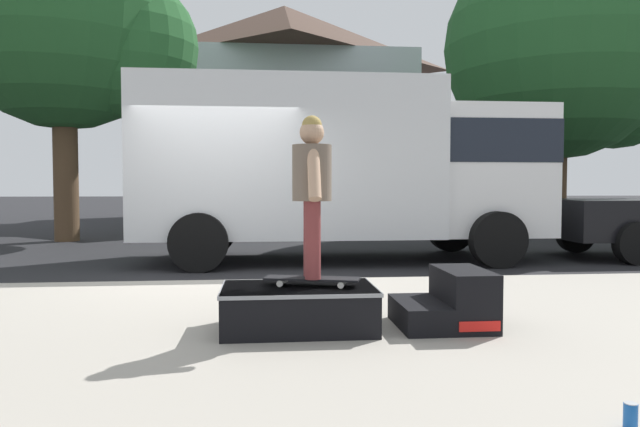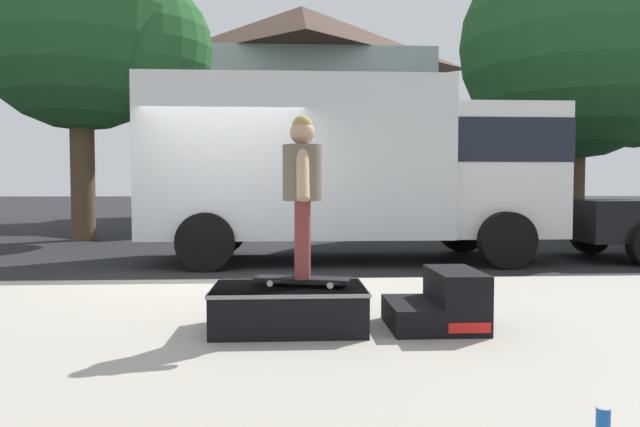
# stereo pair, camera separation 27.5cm
# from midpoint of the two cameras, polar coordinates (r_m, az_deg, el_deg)

# --- Properties ---
(ground_plane) EXTENTS (140.00, 140.00, 0.00)m
(ground_plane) POSITION_cam_midpoint_polar(r_m,az_deg,el_deg) (7.93, -9.39, -6.73)
(ground_plane) COLOR black
(sidewalk_slab) EXTENTS (50.00, 5.00, 0.12)m
(sidewalk_slab) POSITION_cam_midpoint_polar(r_m,az_deg,el_deg) (5.01, -13.19, -11.63)
(sidewalk_slab) COLOR #A8A093
(sidewalk_slab) RESTS_ON ground
(skate_box) EXTENTS (1.25, 0.77, 0.36)m
(skate_box) POSITION_cam_midpoint_polar(r_m,az_deg,el_deg) (4.77, -1.44, -9.18)
(skate_box) COLOR black
(skate_box) RESTS_ON sidewalk_slab
(kicker_ramp) EXTENTS (0.75, 0.75, 0.48)m
(kicker_ramp) POSITION_cam_midpoint_polar(r_m,az_deg,el_deg) (4.97, 13.56, -8.70)
(kicker_ramp) COLOR black
(kicker_ramp) RESTS_ON sidewalk_slab
(skateboard) EXTENTS (0.81, 0.39, 0.07)m
(skateboard) POSITION_cam_midpoint_polar(r_m,az_deg,el_deg) (4.75, -0.09, -6.50)
(skateboard) COLOR black
(skateboard) RESTS_ON skate_box
(skater_kid) EXTENTS (0.32, 0.68, 1.32)m
(skater_kid) POSITION_cam_midpoint_polar(r_m,az_deg,el_deg) (4.69, -0.09, 3.08)
(skater_kid) COLOR brown
(skater_kid) RESTS_ON skateboard
(soda_can) EXTENTS (0.07, 0.07, 0.13)m
(soda_can) POSITION_cam_midpoint_polar(r_m,az_deg,el_deg) (3.25, 28.57, -17.62)
(soda_can) COLOR #1959B2
(soda_can) RESTS_ON sidewalk_slab
(box_truck) EXTENTS (6.91, 2.63, 3.05)m
(box_truck) POSITION_cam_midpoint_polar(r_m,az_deg,el_deg) (10.06, 3.94, 5.00)
(box_truck) COLOR silver
(box_truck) RESTS_ON ground
(street_tree_main) EXTENTS (6.37, 5.79, 7.80)m
(street_tree_main) POSITION_cam_midpoint_polar(r_m,az_deg,el_deg) (16.75, 25.55, 14.27)
(street_tree_main) COLOR brown
(street_tree_main) RESTS_ON ground
(street_tree_neighbour) EXTENTS (5.73, 5.21, 7.85)m
(street_tree_neighbour) POSITION_cam_midpoint_polar(r_m,az_deg,el_deg) (15.32, -21.08, 16.84)
(street_tree_neighbour) COLOR brown
(street_tree_neighbour) RESTS_ON ground
(house_behind) EXTENTS (9.54, 8.23, 8.40)m
(house_behind) POSITION_cam_midpoint_polar(r_m,az_deg,el_deg) (23.08, -1.46, 10.03)
(house_behind) COLOR silver
(house_behind) RESTS_ON ground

